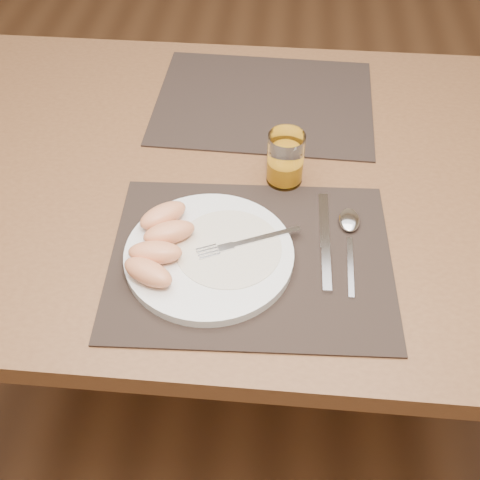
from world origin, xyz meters
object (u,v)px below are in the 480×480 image
object	(u,v)px
table	(245,202)
plate	(209,255)
fork	(240,244)
placemat_near	(251,259)
placemat_far	(264,102)
juice_glass	(285,161)
spoon	(349,226)
knife	(325,248)

from	to	relation	value
table	plate	xyz separation A→B (m)	(-0.04, -0.23, 0.10)
table	fork	world-z (taller)	fork
placemat_near	placemat_far	size ratio (longest dim) A/B	1.00
table	placemat_far	bearing A→B (deg)	84.31
plate	juice_glass	size ratio (longest dim) A/B	2.74
placemat_near	juice_glass	distance (m)	0.21
placemat_far	fork	bearing A→B (deg)	-91.73
juice_glass	spoon	bearing A→B (deg)	-45.53
placemat_near	juice_glass	world-z (taller)	juice_glass
spoon	juice_glass	distance (m)	0.17
placemat_far	spoon	distance (m)	0.40
table	knife	bearing A→B (deg)	-52.48
placemat_far	spoon	size ratio (longest dim) A/B	2.35
fork	knife	xyz separation A→B (m)	(0.14, 0.02, -0.02)
placemat_near	fork	world-z (taller)	fork
fork	juice_glass	bearing A→B (deg)	70.60
table	placemat_near	size ratio (longest dim) A/B	3.11
fork	knife	bearing A→B (deg)	6.92
fork	juice_glass	xyz separation A→B (m)	(0.06, 0.18, 0.03)
placemat_far	juice_glass	bearing A→B (deg)	-78.25
table	fork	xyz separation A→B (m)	(0.01, -0.21, 0.11)
plate	knife	world-z (taller)	plate
plate	fork	size ratio (longest dim) A/B	1.63
placemat_near	spoon	bearing A→B (deg)	26.45
placemat_far	knife	world-z (taller)	knife
knife	placemat_far	bearing A→B (deg)	106.84
placemat_near	juice_glass	bearing A→B (deg)	76.74
table	spoon	distance (m)	0.25
placemat_far	spoon	bearing A→B (deg)	-65.51
fork	spoon	size ratio (longest dim) A/B	0.87
placemat_far	spoon	world-z (taller)	spoon
table	placemat_far	distance (m)	0.24
placemat_far	juice_glass	size ratio (longest dim) A/B	4.57
placemat_far	juice_glass	distance (m)	0.25
plate	spoon	size ratio (longest dim) A/B	1.41
placemat_far	plate	xyz separation A→B (m)	(-0.06, -0.45, 0.01)
juice_glass	placemat_far	bearing A→B (deg)	101.75
spoon	table	bearing A→B (deg)	142.91
table	placemat_far	size ratio (longest dim) A/B	3.11
placemat_near	knife	xyz separation A→B (m)	(0.12, 0.03, 0.00)
knife	placemat_near	bearing A→B (deg)	-165.94
table	fork	size ratio (longest dim) A/B	8.43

